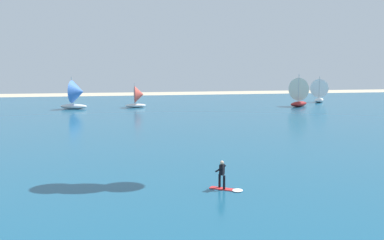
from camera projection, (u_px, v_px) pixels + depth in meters
ocean at (143, 120)px, 56.09m from camera, size 160.00×90.00×0.10m
kitesurfer at (225, 179)px, 24.24m from camera, size 1.93×1.58×1.67m
sailboat_trailing at (320, 90)px, 82.31m from camera, size 4.31×4.47×4.99m
sailboat_mid_right at (138, 96)px, 71.51m from camera, size 3.51×2.96×4.12m
sailboat_heeled_over at (77, 94)px, 68.88m from camera, size 4.67×4.11×5.25m
sailboat_outermost at (301, 92)px, 73.69m from camera, size 5.02×4.72×5.58m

